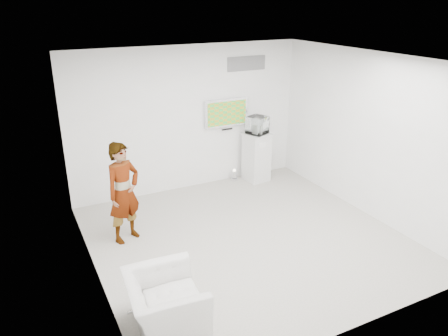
# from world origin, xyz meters

# --- Properties ---
(room) EXTENTS (5.01, 5.01, 3.00)m
(room) POSITION_xyz_m (0.00, 0.00, 1.50)
(room) COLOR beige
(room) RESTS_ON ground
(tv) EXTENTS (1.00, 0.08, 0.60)m
(tv) POSITION_xyz_m (0.85, 2.45, 1.55)
(tv) COLOR silver
(tv) RESTS_ON room
(logo_decal) EXTENTS (0.90, 0.02, 0.30)m
(logo_decal) POSITION_xyz_m (1.35, 2.49, 2.55)
(logo_decal) COLOR slate
(logo_decal) RESTS_ON room
(person) EXTENTS (0.74, 0.64, 1.72)m
(person) POSITION_xyz_m (-1.82, 0.92, 0.86)
(person) COLOR white
(person) RESTS_ON room
(armchair) EXTENTS (0.99, 1.11, 0.67)m
(armchair) POSITION_xyz_m (-1.95, -1.39, 0.34)
(armchair) COLOR white
(armchair) RESTS_ON room
(pedestal) EXTENTS (0.59, 0.59, 1.09)m
(pedestal) POSITION_xyz_m (1.46, 2.15, 0.54)
(pedestal) COLOR silver
(pedestal) RESTS_ON room
(floor_uplight) EXTENTS (0.22, 0.22, 0.26)m
(floor_uplight) POSITION_xyz_m (1.00, 2.34, 0.13)
(floor_uplight) COLOR white
(floor_uplight) RESTS_ON room
(vitrine) EXTENTS (0.50, 0.50, 0.38)m
(vitrine) POSITION_xyz_m (1.46, 2.15, 1.28)
(vitrine) COLOR silver
(vitrine) RESTS_ON pedestal
(console) EXTENTS (0.05, 0.15, 0.21)m
(console) POSITION_xyz_m (1.46, 2.15, 1.19)
(console) COLOR silver
(console) RESTS_ON pedestal
(wii_remote) EXTENTS (0.11, 0.11, 0.03)m
(wii_remote) POSITION_xyz_m (-1.66, 1.16, 1.55)
(wii_remote) COLOR silver
(wii_remote) RESTS_ON person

